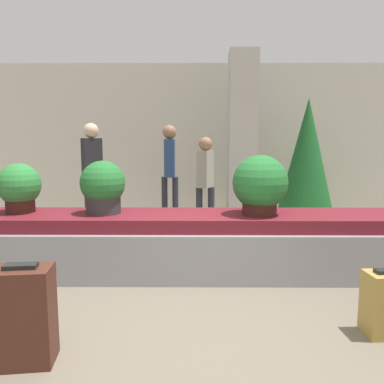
# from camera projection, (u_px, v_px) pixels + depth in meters

# --- Properties ---
(ground_plane) EXTENTS (18.00, 18.00, 0.00)m
(ground_plane) POSITION_uv_depth(u_px,v_px,m) (191.00, 336.00, 2.92)
(ground_plane) COLOR #6B6051
(back_wall) EXTENTS (18.00, 0.06, 3.20)m
(back_wall) POSITION_uv_depth(u_px,v_px,m) (193.00, 138.00, 8.27)
(back_wall) COLOR beige
(back_wall) RESTS_ON ground_plane
(carousel) EXTENTS (6.23, 0.98, 0.69)m
(carousel) POSITION_uv_depth(u_px,v_px,m) (192.00, 244.00, 4.34)
(carousel) COLOR gray
(carousel) RESTS_ON ground_plane
(pillar) EXTENTS (0.53, 0.53, 3.20)m
(pillar) POSITION_uv_depth(u_px,v_px,m) (242.00, 137.00, 7.14)
(pillar) COLOR beige
(pillar) RESTS_ON ground_plane
(suitcase_0) EXTENTS (0.28, 0.25, 0.53)m
(suitcase_0) POSITION_uv_depth(u_px,v_px,m) (383.00, 304.00, 2.91)
(suitcase_0) COLOR #A3843D
(suitcase_0) RESTS_ON ground_plane
(suitcase_2) EXTENTS (0.42, 0.31, 0.70)m
(suitcase_2) POSITION_uv_depth(u_px,v_px,m) (24.00, 316.00, 2.53)
(suitcase_2) COLOR #472319
(suitcase_2) RESTS_ON ground_plane
(potted_plant_0) EXTENTS (0.62, 0.62, 0.68)m
(potted_plant_0) POSITION_uv_depth(u_px,v_px,m) (260.00, 185.00, 4.19)
(potted_plant_0) COLOR #381914
(potted_plant_0) RESTS_ON carousel
(potted_plant_1) EXTENTS (0.49, 0.49, 0.57)m
(potted_plant_1) POSITION_uv_depth(u_px,v_px,m) (19.00, 187.00, 4.34)
(potted_plant_1) COLOR #381914
(potted_plant_1) RESTS_ON carousel
(potted_plant_2) EXTENTS (0.51, 0.51, 0.61)m
(potted_plant_2) POSITION_uv_depth(u_px,v_px,m) (103.00, 187.00, 4.28)
(potted_plant_2) COLOR #2D2D2D
(potted_plant_2) RESTS_ON carousel
(traveler_0) EXTENTS (0.36, 0.33, 1.83)m
(traveler_0) POSITION_uv_depth(u_px,v_px,m) (92.00, 165.00, 6.47)
(traveler_0) COLOR #282833
(traveler_0) RESTS_ON ground_plane
(traveler_1) EXTENTS (0.31, 0.32, 1.82)m
(traveler_1) POSITION_uv_depth(u_px,v_px,m) (170.00, 164.00, 6.86)
(traveler_1) COLOR #282833
(traveler_1) RESTS_ON ground_plane
(traveler_2) EXTENTS (0.31, 0.37, 1.59)m
(traveler_2) POSITION_uv_depth(u_px,v_px,m) (205.00, 177.00, 6.19)
(traveler_2) COLOR #282833
(traveler_2) RESTS_ON ground_plane
(decorated_tree) EXTENTS (1.04, 1.04, 2.33)m
(decorated_tree) POSITION_uv_depth(u_px,v_px,m) (307.00, 156.00, 7.10)
(decorated_tree) COLOR #4C331E
(decorated_tree) RESTS_ON ground_plane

